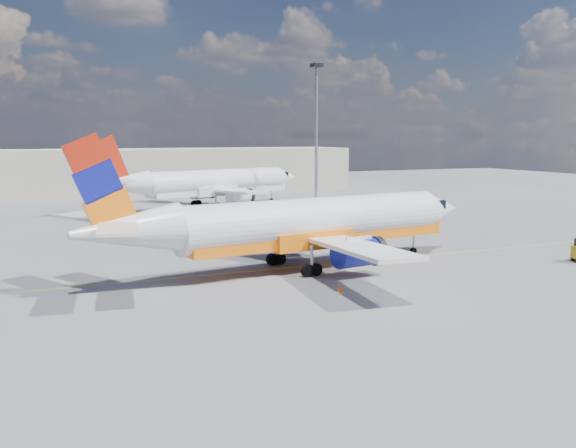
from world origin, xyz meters
name	(u,v)px	position (x,y,z in m)	size (l,w,h in m)	color
ground	(325,273)	(0.00, 0.00, 0.00)	(240.00, 240.00, 0.00)	#5E5E63
taxi_line	(308,266)	(0.00, 3.00, 0.01)	(70.00, 0.15, 0.01)	yellow
terminal_main	(164,171)	(5.00, 75.00, 4.00)	(70.00, 14.00, 8.00)	beige
main_jet	(304,224)	(-0.78, 2.15, 3.59)	(35.66, 27.81, 10.78)	white
second_jet	(211,183)	(5.45, 47.15, 3.53)	(34.89, 26.51, 10.59)	white
traffic_cone	(340,289)	(-1.90, -5.96, 0.30)	(0.45, 0.45, 0.62)	white
floodlight_mast	(316,122)	(20.28, 42.56, 12.48)	(1.52, 1.52, 20.82)	#9A9AA2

